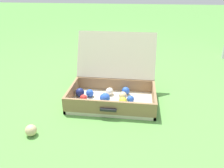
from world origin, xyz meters
The scene contains 3 objects.
ground_plane centered at (0.00, 0.00, 0.00)m, with size 16.00×16.00×0.00m, color #569342.
open_suitcase centered at (-0.02, 0.01, 0.11)m, with size 0.63×0.56×0.47m.
stray_ball_on_grass centered at (-0.44, -0.49, 0.03)m, with size 0.07×0.07×0.07m, color #D1B784.
Camera 1 is at (0.16, -1.45, 0.83)m, focal length 34.55 mm.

